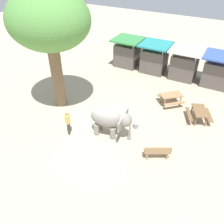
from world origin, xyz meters
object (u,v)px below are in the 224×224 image
object	(u,v)px
elephant	(110,120)
picnic_table_near	(171,97)
market_stall_teal	(154,59)
market_stall_white	(184,65)
shade_tree_main	(49,22)
feed_bucket	(136,125)
wooden_bench	(157,152)
person_handler	(68,121)
market_stall_blue	(217,72)
market_stall_green	(127,54)
picnic_table_far	(199,113)

from	to	relation	value
elephant	picnic_table_near	size ratio (longest dim) A/B	1.21
market_stall_teal	market_stall_white	size ratio (longest dim) A/B	1.00
shade_tree_main	picnic_table_near	xyz separation A→B (m)	(6.83, 3.69, -5.09)
feed_bucket	wooden_bench	bearing A→B (deg)	-41.66
elephant	picnic_table_near	xyz separation A→B (m)	(2.17, 4.89, -0.54)
person_handler	market_stall_teal	xyz separation A→B (m)	(1.49, 10.38, 0.19)
market_stall_blue	feed_bucket	distance (m)	8.72
wooden_bench	market_stall_green	world-z (taller)	market_stall_green
market_stall_teal	market_stall_blue	distance (m)	5.20
picnic_table_near	market_stall_blue	world-z (taller)	market_stall_blue
wooden_bench	market_stall_white	size ratio (longest dim) A/B	0.56
market_stall_blue	elephant	bearing A→B (deg)	-115.69
person_handler	picnic_table_near	distance (m)	7.44
shade_tree_main	wooden_bench	distance (m)	9.48
picnic_table_near	market_stall_teal	distance (m)	5.29
picnic_table_near	market_stall_green	xyz separation A→B (m)	(-5.50, 4.39, 0.55)
elephant	feed_bucket	bearing A→B (deg)	42.72
shade_tree_main	picnic_table_near	world-z (taller)	shade_tree_main
shade_tree_main	market_stall_blue	size ratio (longest dim) A/B	3.00
wooden_bench	feed_bucket	distance (m)	2.72
market_stall_green	picnic_table_far	bearing A→B (deg)	-34.92
shade_tree_main	market_stall_white	size ratio (longest dim) A/B	3.00
shade_tree_main	feed_bucket	world-z (taller)	shade_tree_main
elephant	picnic_table_far	bearing A→B (deg)	34.25
person_handler	market_stall_blue	distance (m)	12.36
person_handler	market_stall_white	distance (m)	11.16
person_handler	market_stall_teal	distance (m)	10.49
wooden_bench	feed_bucket	xyz separation A→B (m)	(-2.02, 1.80, -0.31)
shade_tree_main	elephant	bearing A→B (deg)	-14.45
wooden_bench	market_stall_green	size ratio (longest dim) A/B	0.56
elephant	picnic_table_near	distance (m)	5.38
market_stall_teal	market_stall_white	world-z (taller)	same
elephant	person_handler	distance (m)	2.49
market_stall_teal	market_stall_green	bearing A→B (deg)	180.00
picnic_table_near	market_stall_white	xyz separation A→B (m)	(-0.30, 4.39, 0.55)
picnic_table_far	feed_bucket	bearing A→B (deg)	-74.62
person_handler	wooden_bench	world-z (taller)	person_handler
picnic_table_near	picnic_table_far	bearing A→B (deg)	112.96
shade_tree_main	picnic_table_near	size ratio (longest dim) A/B	3.59
market_stall_green	market_stall_teal	xyz separation A→B (m)	(2.60, 0.00, 0.00)
person_handler	market_stall_blue	xyz separation A→B (m)	(6.69, 10.38, 0.19)
shade_tree_main	market_stall_green	size ratio (longest dim) A/B	3.00
market_stall_teal	market_stall_white	xyz separation A→B (m)	(2.60, 0.00, 0.00)
wooden_bench	elephant	bearing A→B (deg)	142.72
person_handler	market_stall_green	distance (m)	10.45
person_handler	market_stall_white	xyz separation A→B (m)	(4.09, 10.38, 0.19)
shade_tree_main	market_stall_green	bearing A→B (deg)	80.68
picnic_table_far	market_stall_teal	world-z (taller)	market_stall_teal
picnic_table_near	picnic_table_far	world-z (taller)	same
market_stall_green	feed_bucket	xyz separation A→B (m)	(4.40, -7.97, -0.98)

